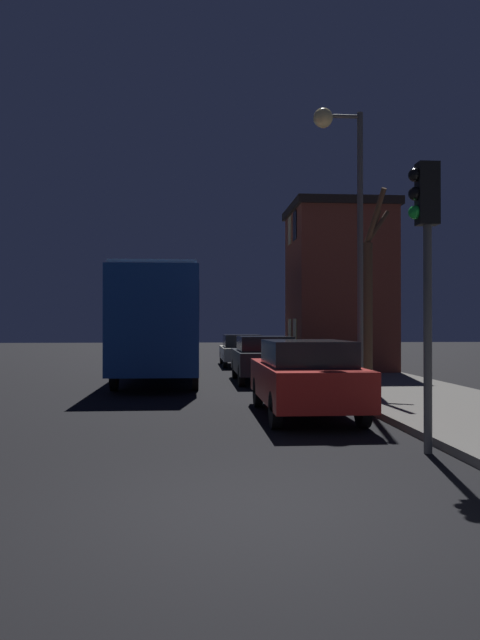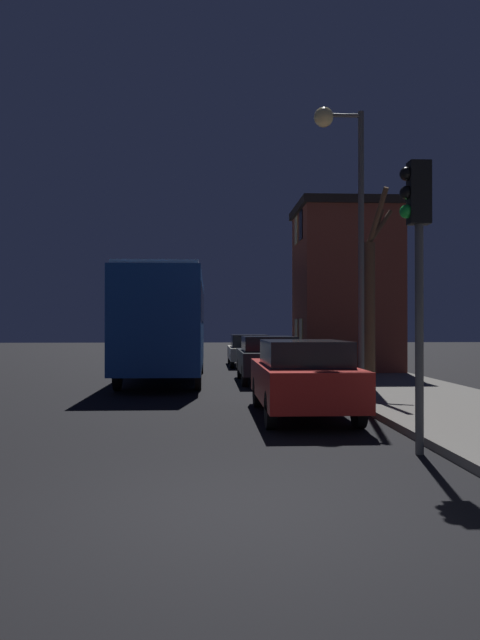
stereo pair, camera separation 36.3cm
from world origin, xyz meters
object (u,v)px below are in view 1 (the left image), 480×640
bare_tree (369,299)px  car_near_lane (305,376)px  streetlamp (344,193)px  car_mid_lane (264,358)px  bus (161,317)px  car_far_lane (241,350)px  traffic_light (425,244)px

bare_tree → car_near_lane: size_ratio=1.15×
streetlamp → car_mid_lane: 6.94m
bus → car_far_lane: bus is taller
bare_tree → car_near_lane: (-2.41, -3.85, -1.71)m
bus → car_near_lane: (3.32, -8.30, -1.31)m
traffic_light → car_near_lane: (-1.08, 3.69, -2.19)m
car_far_lane → bus: bearing=-114.2°
bare_tree → car_mid_lane: bearing=122.5°
streetlamp → bus: 8.18m
streetlamp → bare_tree: size_ratio=1.32×
bus → car_mid_lane: size_ratio=2.14×
car_near_lane → car_far_lane: size_ratio=0.99×
car_mid_lane → car_far_lane: car_mid_lane is taller
car_mid_lane → car_near_lane: bearing=-90.2°
streetlamp → car_mid_lane: size_ratio=1.58×
bare_tree → car_mid_lane: (-2.38, 3.75, -1.73)m
streetlamp → car_mid_lane: streetlamp is taller
traffic_light → bus: traffic_light is taller
bare_tree → car_far_lane: bare_tree is taller
bare_tree → bus: bare_tree is taller
bus → car_near_lane: 9.04m
bus → traffic_light: bearing=-69.8°
car_far_lane → car_mid_lane: bearing=-89.2°
bus → car_mid_lane: 3.67m
streetlamp → car_mid_lane: bearing=104.0°
car_near_lane → car_mid_lane: car_near_lane is taller
traffic_light → car_far_lane: bearing=93.5°
traffic_light → car_far_lane: traffic_light is taller
streetlamp → bare_tree: (1.05, 1.60, -2.50)m
bare_tree → streetlamp: bearing=-123.4°
streetlamp → traffic_light: (-0.27, -5.95, -2.01)m
streetlamp → car_far_lane: bearing=96.2°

